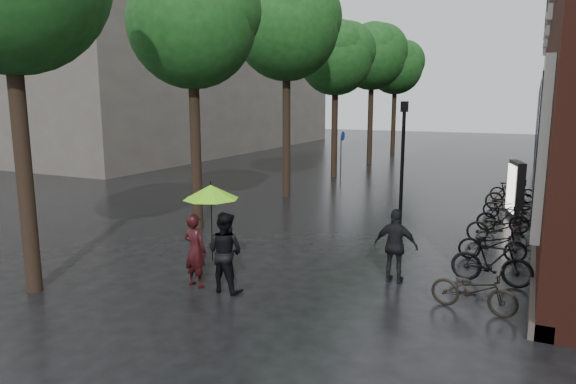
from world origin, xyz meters
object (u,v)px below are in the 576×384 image
Objects in this scene: person_burgundy at (195,250)px; person_black at (225,252)px; parked_bicycles at (502,222)px; lamp_post at (403,152)px; pedestrian_walking at (396,246)px; ad_lightbox at (515,190)px.

person_black is (0.74, 0.03, 0.05)m from person_burgundy.
parked_bicycles is 3.53m from lamp_post.
pedestrian_walking reaches higher than person_burgundy.
lamp_post is at bearing -152.36° from ad_lightbox.
person_burgundy is at bearing -111.00° from lamp_post.
person_burgundy is 9.11m from parked_bicycles.
lamp_post is (-2.97, 0.01, 1.92)m from parked_bicycles.
person_black is 1.03× the size of pedestrian_walking.
pedestrian_walking is at bearing -77.84° from lamp_post.
person_burgundy is at bearing -128.75° from parked_bicycles.
ad_lightbox is (2.11, 7.91, 0.15)m from pedestrian_walking.
lamp_post is (-1.08, 5.01, 1.56)m from pedestrian_walking.
ad_lightbox is (5.92, 10.01, 0.17)m from person_burgundy.
ad_lightbox is at bearing 85.54° from parked_bicycles.
lamp_post is at bearing 179.78° from parked_bicycles.
ad_lightbox is at bearing -104.17° from pedestrian_walking.
person_burgundy is 0.94× the size of person_black.
person_burgundy reaches higher than parked_bicycles.
pedestrian_walking is 0.13× the size of parked_bicycles.
person_burgundy is 0.97× the size of pedestrian_walking.
person_black reaches higher than parked_bicycles.
ad_lightbox is at bearing -114.17° from person_black.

